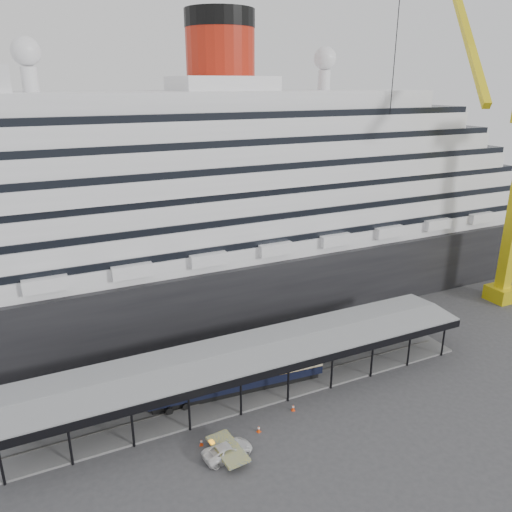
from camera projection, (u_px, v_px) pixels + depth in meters
name	position (u px, v px, depth m)	size (l,w,h in m)	color
ground	(269.00, 412.00, 54.38)	(200.00, 200.00, 0.00)	#38383A
cruise_ship	(175.00, 192.00, 75.66)	(130.00, 30.00, 43.90)	black
platform_canopy	(249.00, 371.00, 57.87)	(56.00, 9.18, 5.30)	slate
port_truck	(228.00, 450.00, 47.75)	(2.26, 4.89, 1.36)	silver
pullman_carriage	(237.00, 373.00, 57.17)	(21.04, 4.33, 20.51)	black
traffic_cone_left	(201.00, 442.00, 49.31)	(0.48, 0.48, 0.71)	red
traffic_cone_mid	(259.00, 429.00, 51.19)	(0.51, 0.51, 0.76)	#ED460D
traffic_cone_right	(293.00, 407.00, 54.54)	(0.49, 0.49, 0.78)	#EC3E0D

